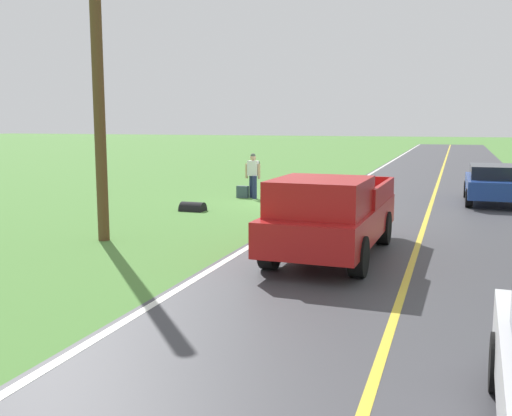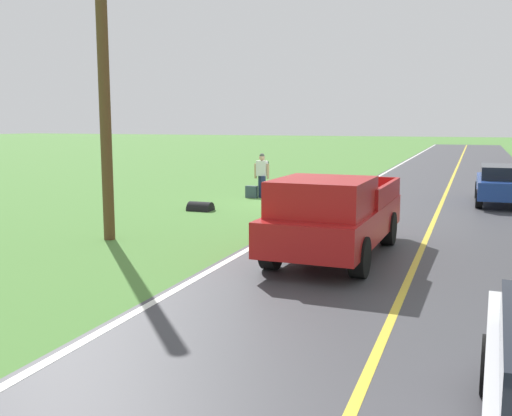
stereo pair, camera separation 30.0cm
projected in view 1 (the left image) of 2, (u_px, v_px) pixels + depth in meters
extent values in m
plane|color=#4C7F38|center=(290.00, 202.00, 21.76)|extent=(200.00, 200.00, 0.00)
cube|color=#3D3D42|center=(430.00, 209.00, 20.17)|extent=(7.97, 120.00, 0.00)
cube|color=silver|center=(321.00, 204.00, 21.38)|extent=(0.16, 117.60, 0.00)
cube|color=gold|center=(430.00, 209.00, 20.17)|extent=(0.14, 117.60, 0.00)
cylinder|color=navy|center=(255.00, 187.00, 22.77)|extent=(0.18, 0.18, 0.88)
cylinder|color=navy|center=(252.00, 186.00, 23.07)|extent=(0.18, 0.18, 0.88)
cube|color=white|center=(253.00, 168.00, 22.81)|extent=(0.41, 0.28, 0.58)
sphere|color=tan|center=(253.00, 158.00, 22.75)|extent=(0.23, 0.23, 0.23)
sphere|color=#4C564C|center=(253.00, 156.00, 22.74)|extent=(0.20, 0.20, 0.20)
cube|color=black|center=(255.00, 167.00, 22.99)|extent=(0.33, 0.21, 0.44)
cylinder|color=tan|center=(259.00, 171.00, 22.71)|extent=(0.10, 0.10, 0.58)
cylinder|color=tan|center=(247.00, 171.00, 22.90)|extent=(0.10, 0.10, 0.58)
cube|color=#384C56|center=(243.00, 192.00, 23.05)|extent=(0.47, 0.22, 0.47)
cube|color=#B21919|center=(333.00, 221.00, 13.16)|extent=(2.14, 5.45, 0.70)
cube|color=#B21919|center=(321.00, 196.00, 11.96)|extent=(1.90, 2.21, 0.72)
cube|color=black|center=(321.00, 193.00, 11.95)|extent=(1.71, 1.34, 0.43)
cube|color=#B21919|center=(384.00, 192.00, 13.76)|extent=(0.18, 3.03, 0.45)
cube|color=#B21919|center=(306.00, 189.00, 14.40)|extent=(0.18, 3.03, 0.45)
cube|color=#B21919|center=(356.00, 184.00, 15.48)|extent=(1.84, 0.15, 0.45)
cylinder|color=black|center=(359.00, 257.00, 11.28)|extent=(0.32, 0.81, 0.80)
cylinder|color=black|center=(270.00, 250.00, 11.90)|extent=(0.32, 0.81, 0.80)
cylinder|color=black|center=(383.00, 228.00, 14.34)|extent=(0.32, 0.81, 0.80)
cylinder|color=black|center=(312.00, 223.00, 14.96)|extent=(0.32, 0.81, 0.80)
cube|color=navy|center=(493.00, 186.00, 21.50)|extent=(1.89, 4.42, 0.62)
cube|color=black|center=(494.00, 171.00, 21.23)|extent=(1.65, 2.39, 0.46)
cylinder|color=black|center=(467.00, 189.00, 23.12)|extent=(0.25, 0.66, 0.66)
cylinder|color=black|center=(469.00, 198.00, 20.49)|extent=(0.25, 0.66, 0.66)
cylinder|color=black|center=(501.00, 363.00, 6.48)|extent=(0.26, 0.67, 0.66)
cylinder|color=brown|center=(99.00, 94.00, 14.31)|extent=(0.28, 0.28, 7.26)
cylinder|color=black|center=(193.00, 211.00, 19.71)|extent=(0.80, 0.60, 0.60)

